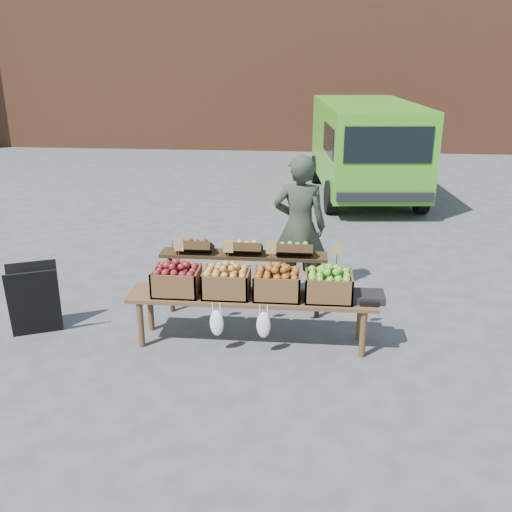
# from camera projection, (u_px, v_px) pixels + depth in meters

# --- Properties ---
(ground) EXTENTS (80.00, 80.00, 0.00)m
(ground) POSITION_uv_depth(u_px,v_px,m) (163.00, 339.00, 6.45)
(ground) COLOR #4B4B4D
(delivery_van) EXTENTS (2.52, 4.75, 2.05)m
(delivery_van) POSITION_uv_depth(u_px,v_px,m) (365.00, 151.00, 12.48)
(delivery_van) COLOR #44A020
(delivery_van) RESTS_ON ground
(vendor) EXTENTS (0.71, 0.49, 1.88)m
(vendor) POSITION_uv_depth(u_px,v_px,m) (299.00, 227.00, 7.36)
(vendor) COLOR #2D3628
(vendor) RESTS_ON ground
(chalkboard_sign) EXTENTS (0.63, 0.50, 0.83)m
(chalkboard_sign) POSITION_uv_depth(u_px,v_px,m) (34.00, 300.00, 6.46)
(chalkboard_sign) COLOR black
(chalkboard_sign) RESTS_ON ground
(back_table) EXTENTS (2.10, 0.44, 1.04)m
(back_table) POSITION_uv_depth(u_px,v_px,m) (244.00, 275.00, 6.90)
(back_table) COLOR #312110
(back_table) RESTS_ON ground
(display_bench) EXTENTS (2.70, 0.56, 0.57)m
(display_bench) POSITION_uv_depth(u_px,v_px,m) (252.00, 319.00, 6.29)
(display_bench) COLOR brown
(display_bench) RESTS_ON ground
(crate_golden_apples) EXTENTS (0.50, 0.40, 0.28)m
(crate_golden_apples) POSITION_uv_depth(u_px,v_px,m) (177.00, 281.00, 6.22)
(crate_golden_apples) COLOR maroon
(crate_golden_apples) RESTS_ON display_bench
(crate_russet_pears) EXTENTS (0.50, 0.40, 0.28)m
(crate_russet_pears) POSITION_uv_depth(u_px,v_px,m) (226.00, 283.00, 6.17)
(crate_russet_pears) COLOR #B4882F
(crate_russet_pears) RESTS_ON display_bench
(crate_red_apples) EXTENTS (0.50, 0.40, 0.28)m
(crate_red_apples) POSITION_uv_depth(u_px,v_px,m) (277.00, 285.00, 6.13)
(crate_red_apples) COLOR #A44312
(crate_red_apples) RESTS_ON display_bench
(crate_green_apples) EXTENTS (0.50, 0.40, 0.28)m
(crate_green_apples) POSITION_uv_depth(u_px,v_px,m) (329.00, 287.00, 6.08)
(crate_green_apples) COLOR #428B1F
(crate_green_apples) RESTS_ON display_bench
(weighing_scale) EXTENTS (0.34, 0.30, 0.08)m
(weighing_scale) POSITION_uv_depth(u_px,v_px,m) (368.00, 297.00, 6.07)
(weighing_scale) COLOR black
(weighing_scale) RESTS_ON display_bench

